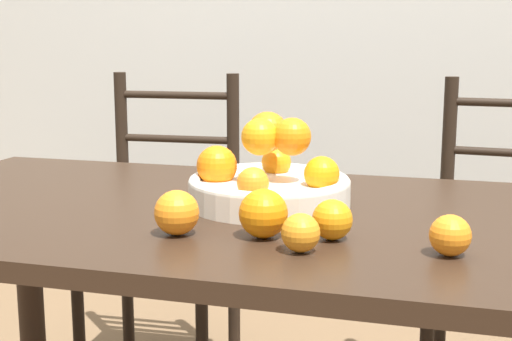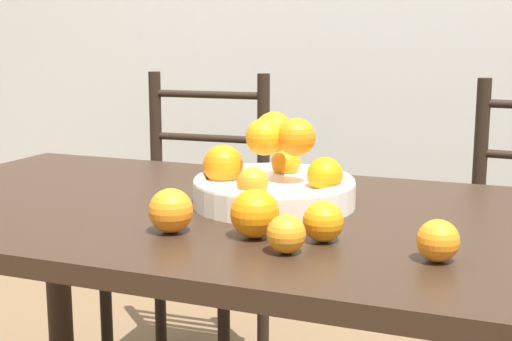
# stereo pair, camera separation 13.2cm
# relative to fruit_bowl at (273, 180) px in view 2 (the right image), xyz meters

# --- Properties ---
(dining_table) EXTENTS (1.55, 0.83, 0.76)m
(dining_table) POSITION_rel_fruit_bowl_xyz_m (-0.06, -0.05, -0.16)
(dining_table) COLOR black
(dining_table) RESTS_ON ground_plane
(fruit_bowl) EXTENTS (0.32, 0.32, 0.18)m
(fruit_bowl) POSITION_rel_fruit_bowl_xyz_m (0.00, 0.00, 0.00)
(fruit_bowl) COLOR silver
(fruit_bowl) RESTS_ON dining_table
(orange_loose_0) EXTENTS (0.06, 0.06, 0.06)m
(orange_loose_0) POSITION_rel_fruit_bowl_xyz_m (0.13, -0.29, -0.02)
(orange_loose_0) COLOR orange
(orange_loose_0) RESTS_ON dining_table
(orange_loose_1) EXTENTS (0.08, 0.08, 0.08)m
(orange_loose_1) POSITION_rel_fruit_bowl_xyz_m (-0.09, -0.25, -0.01)
(orange_loose_1) COLOR orange
(orange_loose_1) RESTS_ON dining_table
(orange_loose_2) EXTENTS (0.08, 0.08, 0.08)m
(orange_loose_2) POSITION_rel_fruit_bowl_xyz_m (0.05, -0.23, -0.01)
(orange_loose_2) COLOR orange
(orange_loose_2) RESTS_ON dining_table
(orange_loose_3) EXTENTS (0.07, 0.07, 0.07)m
(orange_loose_3) POSITION_rel_fruit_bowl_xyz_m (0.17, -0.21, -0.02)
(orange_loose_3) COLOR orange
(orange_loose_3) RESTS_ON dining_table
(orange_loose_4) EXTENTS (0.06, 0.06, 0.06)m
(orange_loose_4) POSITION_rel_fruit_bowl_xyz_m (0.36, -0.25, -0.02)
(orange_loose_4) COLOR orange
(orange_loose_4) RESTS_ON dining_table
(chair_left) EXTENTS (0.44, 0.42, 0.98)m
(chair_left) POSITION_rel_fruit_bowl_xyz_m (-0.51, 0.65, -0.33)
(chair_left) COLOR black
(chair_left) RESTS_ON ground_plane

